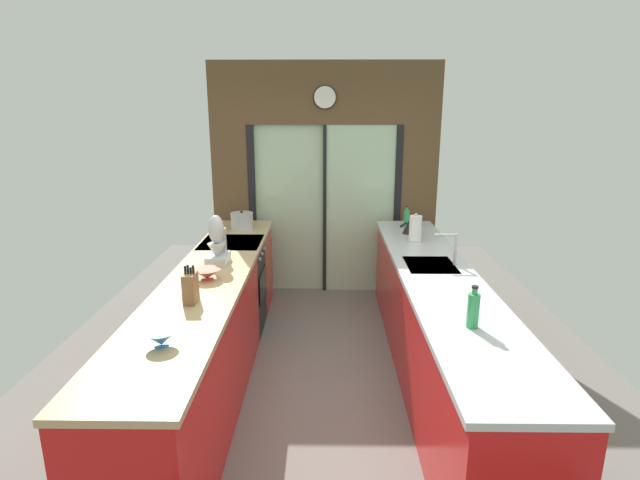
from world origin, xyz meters
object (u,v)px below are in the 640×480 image
(mixing_bowl_near, at_px, (161,338))
(stock_pot, at_px, (242,221))
(soap_bottle_near, at_px, (473,310))
(mixing_bowl_far, at_px, (207,274))
(kettle, at_px, (410,225))
(soap_bottle_far, at_px, (406,219))
(paper_towel_roll, at_px, (415,229))
(knife_block, at_px, (191,288))
(oven_range, at_px, (234,287))
(stand_mixer, at_px, (217,245))

(mixing_bowl_near, distance_m, stock_pot, 2.71)
(soap_bottle_near, bearing_deg, stock_pot, 126.00)
(mixing_bowl_far, bearing_deg, kettle, 39.12)
(stock_pot, height_order, soap_bottle_far, soap_bottle_far)
(kettle, xyz_separation_m, paper_towel_roll, (-0.00, -0.31, 0.04))
(stock_pot, height_order, paper_towel_roll, paper_towel_roll)
(mixing_bowl_far, relative_size, kettle, 0.90)
(knife_block, height_order, soap_bottle_near, knife_block)
(paper_towel_roll, bearing_deg, stock_pot, 164.78)
(stock_pot, distance_m, soap_bottle_near, 3.03)
(soap_bottle_near, bearing_deg, oven_range, 133.23)
(mixing_bowl_far, height_order, paper_towel_roll, paper_towel_roll)
(paper_towel_roll, bearing_deg, mixing_bowl_far, -147.28)
(soap_bottle_near, bearing_deg, paper_towel_roll, 90.00)
(knife_block, height_order, kettle, knife_block)
(oven_range, height_order, mixing_bowl_near, mixing_bowl_near)
(kettle, bearing_deg, stand_mixer, -149.52)
(mixing_bowl_far, xyz_separation_m, soap_bottle_near, (1.78, -0.82, 0.07))
(stand_mixer, height_order, soap_bottle_near, stand_mixer)
(soap_bottle_far, bearing_deg, knife_block, -129.65)
(stand_mixer, height_order, paper_towel_roll, stand_mixer)
(mixing_bowl_far, height_order, knife_block, knife_block)
(mixing_bowl_far, distance_m, paper_towel_roll, 2.12)
(stand_mixer, xyz_separation_m, kettle, (1.78, 1.05, -0.08))
(paper_towel_roll, bearing_deg, soap_bottle_near, -90.00)
(mixing_bowl_far, bearing_deg, paper_towel_roll, 32.72)
(oven_range, xyz_separation_m, kettle, (1.80, 0.36, 0.55))
(kettle, relative_size, soap_bottle_far, 0.95)
(mixing_bowl_near, height_order, mixing_bowl_far, mixing_bowl_near)
(knife_block, height_order, stand_mixer, stand_mixer)
(soap_bottle_far, bearing_deg, paper_towel_roll, -90.00)
(oven_range, relative_size, mixing_bowl_far, 4.32)
(mixing_bowl_near, bearing_deg, knife_block, 90.00)
(mixing_bowl_far, relative_size, soap_bottle_far, 0.86)
(knife_block, distance_m, kettle, 2.61)
(oven_range, xyz_separation_m, stock_pot, (0.02, 0.54, 0.55))
(oven_range, xyz_separation_m, knife_block, (0.02, -1.55, 0.57))
(paper_towel_roll, bearing_deg, knife_block, -138.00)
(kettle, bearing_deg, mixing_bowl_far, -140.88)
(stock_pot, relative_size, kettle, 1.03)
(soap_bottle_far, distance_m, paper_towel_roll, 0.55)
(mixing_bowl_near, distance_m, knife_block, 0.63)
(stand_mixer, xyz_separation_m, stock_pot, (-0.00, 1.23, -0.07))
(knife_block, distance_m, soap_bottle_far, 2.79)
(knife_block, bearing_deg, oven_range, 90.68)
(mixing_bowl_far, xyz_separation_m, kettle, (1.78, 1.45, 0.04))
(knife_block, distance_m, stand_mixer, 0.86)
(mixing_bowl_near, height_order, kettle, kettle)
(knife_block, relative_size, stand_mixer, 0.64)
(knife_block, xyz_separation_m, soap_bottle_far, (1.78, 2.15, -0.00))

